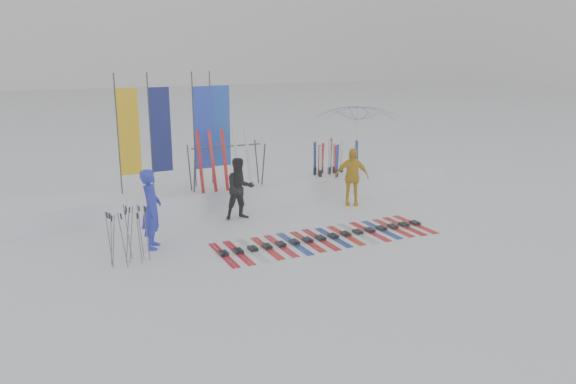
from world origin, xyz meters
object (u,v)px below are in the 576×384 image
person_blue (151,209)px  person_black (240,189)px  ski_rack (227,160)px  ski_row (327,237)px  tent_canopy (358,141)px  person_yellow (352,177)px

person_blue → person_black: 2.89m
person_blue → ski_rack: size_ratio=0.89×
ski_row → ski_rack: size_ratio=2.63×
tent_canopy → ski_rack: 5.66m
person_black → tent_canopy: 6.13m
ski_row → person_blue: bearing=163.3°
person_blue → ski_rack: 3.57m
person_blue → ski_row: (3.85, -1.16, -0.88)m
tent_canopy → ski_row: bearing=-128.3°
person_yellow → tent_canopy: 3.55m
person_black → ski_row: (1.27, -2.44, -0.78)m
ski_row → person_black: bearing=117.5°
person_blue → person_yellow: size_ratio=1.10×
ski_row → ski_rack: (-1.23, 3.53, 1.35)m
person_black → tent_canopy: bearing=28.8°
person_yellow → ski_row: (-2.14, -2.38, -0.80)m
person_blue → tent_canopy: bearing=-43.5°
person_yellow → ski_row: person_yellow is taller
person_yellow → ski_rack: size_ratio=0.81×
tent_canopy → ski_row: tent_canopy is taller
tent_canopy → ski_row: 6.82m
person_blue → tent_canopy: size_ratio=0.62×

